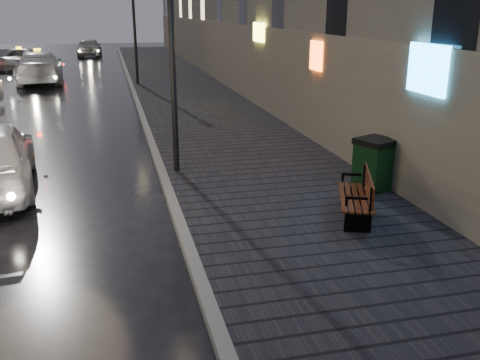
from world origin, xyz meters
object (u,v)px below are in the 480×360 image
at_px(car_far, 89,47).
at_px(bench, 359,196).
at_px(lamp_near, 171,26).
at_px(taxi_mid, 39,67).
at_px(trash_bin, 374,163).
at_px(lamp_far, 134,16).
at_px(taxi_far, 20,59).

bearing_deg(car_far, bench, 101.93).
xyz_separation_m(lamp_near, car_far, (-2.85, 35.32, -2.73)).
bearing_deg(taxi_mid, trash_bin, 109.39).
xyz_separation_m(lamp_far, taxi_mid, (-5.05, 2.65, -2.64)).
bearing_deg(taxi_far, taxi_mid, -72.84).
bearing_deg(taxi_mid, car_far, -101.32).
bearing_deg(bench, lamp_near, 148.27).
relative_size(lamp_near, trash_bin, 4.81).
height_order(bench, taxi_far, taxi_far).
xyz_separation_m(trash_bin, taxi_mid, (-9.00, 21.00, 0.14)).
xyz_separation_m(lamp_near, trash_bin, (3.95, -2.36, -2.78)).
bearing_deg(trash_bin, bench, -147.97).
bearing_deg(taxi_mid, bench, 105.64).
distance_m(lamp_near, bench, 5.63).
height_order(lamp_near, trash_bin, lamp_near).
height_order(lamp_near, taxi_mid, lamp_near).
bearing_deg(trash_bin, lamp_near, 126.50).
bearing_deg(lamp_far, lamp_near, -90.00).
relative_size(trash_bin, taxi_mid, 0.19).
distance_m(taxi_mid, taxi_far, 8.02).
bearing_deg(trash_bin, lamp_far, 79.47).
distance_m(bench, trash_bin, 1.84).
bearing_deg(trash_bin, taxi_mid, 90.52).
relative_size(taxi_far, car_far, 1.07).
height_order(taxi_far, car_far, car_far).
height_order(trash_bin, car_far, car_far).
relative_size(taxi_mid, taxi_far, 1.23).
distance_m(trash_bin, taxi_mid, 22.85).
bearing_deg(car_far, taxi_far, 68.11).
xyz_separation_m(bench, trash_bin, (1.06, 1.49, 0.13)).
bearing_deg(bench, car_far, 119.71).
relative_size(taxi_mid, car_far, 1.31).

